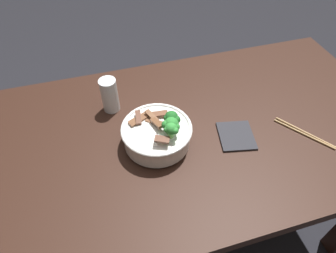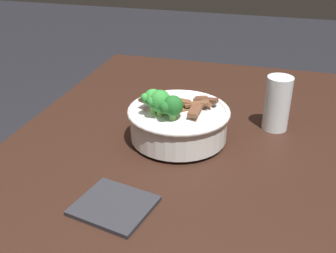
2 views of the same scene
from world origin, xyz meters
The scene contains 6 objects.
ground centered at (0.00, 0.00, 0.00)m, with size 10.00×10.00×0.00m, color black.
dining_table centered at (0.00, 0.00, 0.63)m, with size 1.46×0.82×0.75m.
rice_bowl centered at (0.17, 0.03, 0.80)m, with size 0.23×0.23×0.13m.
drinking_glass centered at (0.29, -0.18, 0.80)m, with size 0.06×0.06×0.13m.
chopsticks_pair centered at (-0.33, 0.13, 0.75)m, with size 0.14×0.19×0.01m.
folded_napkin centered at (-0.10, 0.08, 0.75)m, with size 0.12×0.13×0.01m, color #28282D.
Camera 1 is at (0.31, 0.64, 1.51)m, focal length 31.33 mm.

